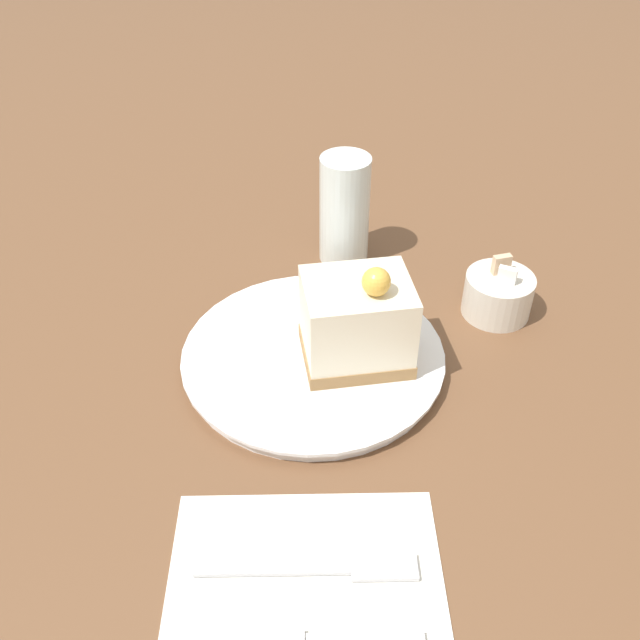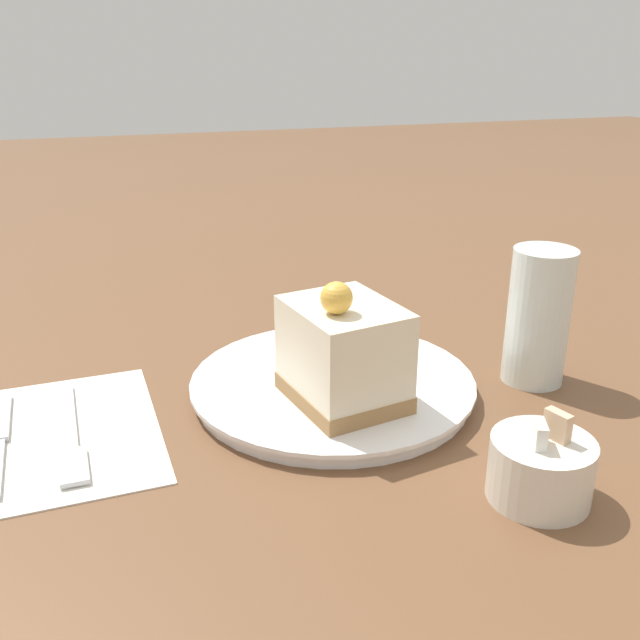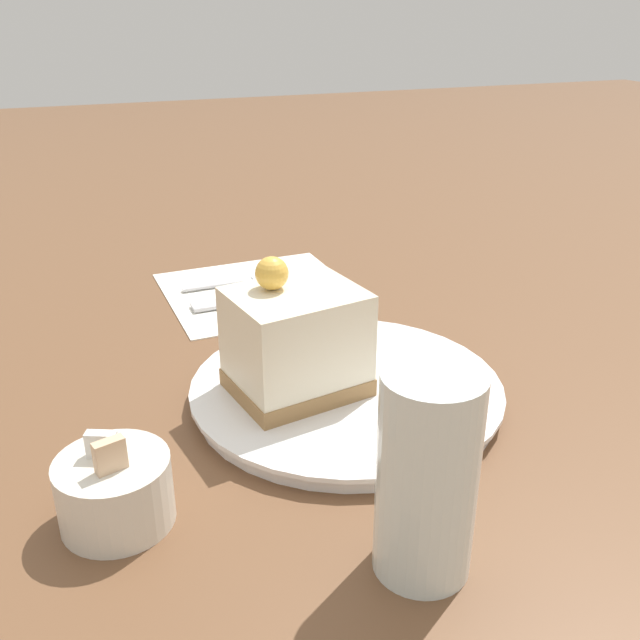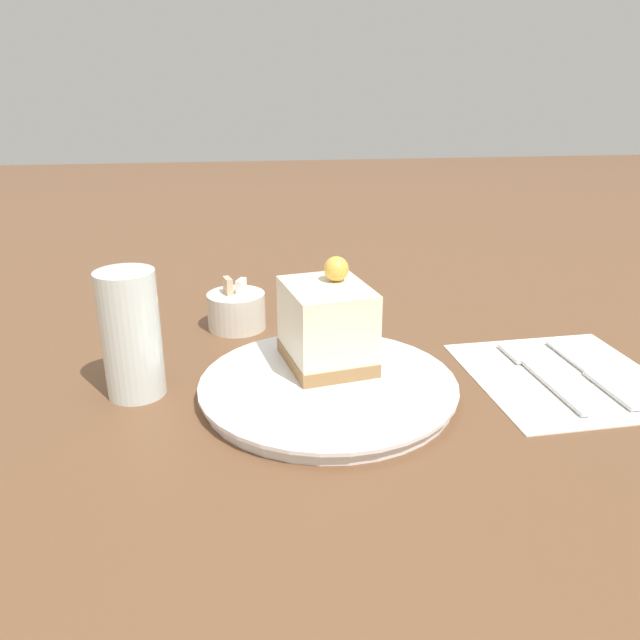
# 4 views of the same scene
# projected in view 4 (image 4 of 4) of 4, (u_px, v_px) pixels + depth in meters

# --- Properties ---
(ground_plane) EXTENTS (4.00, 4.00, 0.00)m
(ground_plane) POSITION_uv_depth(u_px,v_px,m) (301.00, 415.00, 0.62)
(ground_plane) COLOR brown
(plate) EXTENTS (0.27, 0.27, 0.02)m
(plate) POSITION_uv_depth(u_px,v_px,m) (328.00, 387.00, 0.65)
(plate) COLOR white
(plate) RESTS_ON ground_plane
(cake_slice) EXTENTS (0.10, 0.12, 0.12)m
(cake_slice) POSITION_uv_depth(u_px,v_px,m) (327.00, 324.00, 0.67)
(cake_slice) COLOR #9E7547
(cake_slice) RESTS_ON plate
(napkin) EXTENTS (0.21, 0.22, 0.00)m
(napkin) POSITION_uv_depth(u_px,v_px,m) (564.00, 376.00, 0.69)
(napkin) COLOR white
(napkin) RESTS_ON ground_plane
(fork) EXTENTS (0.02, 0.17, 0.00)m
(fork) POSITION_uv_depth(u_px,v_px,m) (534.00, 369.00, 0.70)
(fork) COLOR silver
(fork) RESTS_ON napkin
(knife) EXTENTS (0.02, 0.17, 0.00)m
(knife) POSITION_uv_depth(u_px,v_px,m) (597.00, 378.00, 0.68)
(knife) COLOR silver
(knife) RESTS_ON napkin
(sugar_bowl) EXTENTS (0.08, 0.08, 0.07)m
(sugar_bowl) POSITION_uv_depth(u_px,v_px,m) (236.00, 310.00, 0.82)
(sugar_bowl) COLOR silver
(sugar_bowl) RESTS_ON ground_plane
(drinking_glass) EXTENTS (0.06, 0.06, 0.13)m
(drinking_glass) POSITION_uv_depth(u_px,v_px,m) (131.00, 334.00, 0.63)
(drinking_glass) COLOR silver
(drinking_glass) RESTS_ON ground_plane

